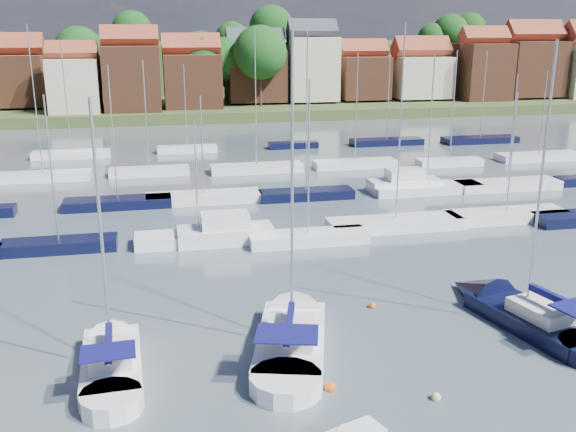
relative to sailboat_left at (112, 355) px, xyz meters
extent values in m
plane|color=#414C58|center=(12.55, 36.66, -0.36)|extent=(260.00, 260.00, 0.00)
cube|color=white|center=(0.05, -1.02, -0.11)|extent=(2.93, 6.42, 1.20)
cone|color=white|center=(-0.14, 2.91, -0.11)|extent=(2.77, 3.18, 2.62)
cylinder|color=white|center=(0.20, -4.16, -0.11)|extent=(2.75, 2.75, 1.20)
cube|color=silver|center=(0.07, -1.45, 0.84)|extent=(1.96, 2.71, 0.70)
cylinder|color=#B2B2B7|center=(0.03, -0.58, 6.32)|extent=(0.14, 0.14, 11.66)
cylinder|color=#B2B2B7|center=(0.11, -2.33, 1.69)|extent=(0.27, 3.50, 0.10)
cube|color=#101051|center=(0.11, -2.33, 1.84)|extent=(0.46, 3.33, 0.35)
cube|color=#101051|center=(0.17, -3.46, 1.99)|extent=(2.30, 1.68, 0.08)
cube|color=white|center=(8.56, -0.50, -0.11)|extent=(5.16, 8.30, 1.20)
cone|color=white|center=(9.85, 4.15, -0.11)|extent=(4.10, 4.48, 3.22)
cylinder|color=white|center=(7.53, -4.22, -0.11)|extent=(3.96, 3.96, 1.20)
cube|color=silver|center=(8.42, -1.02, 0.84)|extent=(3.03, 3.70, 0.70)
cylinder|color=#B2B2B7|center=(8.70, 0.02, 7.64)|extent=(0.14, 0.14, 14.31)
cylinder|color=#B2B2B7|center=(8.13, -2.05, 1.69)|extent=(1.24, 4.16, 0.10)
cube|color=#101051|center=(8.13, -2.05, 1.84)|extent=(1.38, 4.01, 0.35)
cube|color=#101051|center=(7.76, -3.39, 1.99)|extent=(3.15, 2.59, 0.08)
cube|color=black|center=(21.56, -0.73, -0.11)|extent=(4.67, 7.84, 1.20)
cone|color=black|center=(20.50, 3.73, -0.11)|extent=(3.80, 4.17, 3.05)
cube|color=silver|center=(21.68, -1.22, 0.84)|extent=(2.79, 3.47, 0.70)
cylinder|color=#B2B2B7|center=(21.44, -0.23, 7.43)|extent=(0.14, 0.14, 13.88)
cylinder|color=#B2B2B7|center=(21.91, -2.21, 1.69)|extent=(1.04, 3.98, 0.10)
cube|color=#101051|center=(21.91, -2.21, 1.84)|extent=(1.19, 3.83, 0.35)
sphere|color=#D85914|center=(9.48, -4.45, -0.36)|extent=(0.54, 0.54, 0.54)
sphere|color=beige|center=(13.68, -6.09, -0.36)|extent=(0.42, 0.42, 0.42)
sphere|color=#D85914|center=(14.09, 3.42, -0.36)|extent=(0.42, 0.42, 0.42)
cube|color=black|center=(-4.56, 17.20, -0.01)|extent=(8.01, 2.24, 1.00)
cylinder|color=#B2B2B7|center=(-4.56, 17.20, 5.57)|extent=(0.12, 0.12, 10.16)
cube|color=white|center=(5.28, 16.86, -0.01)|extent=(9.22, 2.58, 1.00)
cylinder|color=#B2B2B7|center=(5.28, 16.86, 4.58)|extent=(0.12, 0.12, 8.18)
cube|color=white|center=(13.18, 15.27, -0.01)|extent=(8.78, 2.46, 1.00)
cylinder|color=#B2B2B7|center=(13.18, 15.27, 6.02)|extent=(0.12, 0.12, 11.06)
cube|color=white|center=(20.78, 17.33, -0.01)|extent=(10.79, 3.02, 1.00)
cylinder|color=#B2B2B7|center=(20.78, 17.33, 7.92)|extent=(0.12, 0.12, 14.87)
cube|color=white|center=(30.53, 17.69, -0.01)|extent=(10.13, 2.84, 1.00)
cylinder|color=#B2B2B7|center=(30.53, 17.69, 5.29)|extent=(0.12, 0.12, 9.59)
cube|color=white|center=(7.24, 16.66, 0.14)|extent=(7.00, 2.60, 1.40)
cube|color=white|center=(7.24, 16.66, 1.24)|extent=(3.50, 2.20, 1.30)
cube|color=black|center=(-1.00, 28.30, -0.01)|extent=(9.30, 2.60, 1.00)
cylinder|color=#B2B2B7|center=(-1.00, 28.30, 6.23)|extent=(0.12, 0.12, 11.48)
cube|color=white|center=(6.61, 28.67, -0.01)|extent=(10.40, 2.91, 1.00)
cylinder|color=#B2B2B7|center=(6.61, 28.67, 4.87)|extent=(0.12, 0.12, 8.77)
cube|color=black|center=(16.03, 27.94, -0.01)|extent=(8.80, 2.46, 1.00)
cylinder|color=#B2B2B7|center=(16.03, 27.94, 7.65)|extent=(0.12, 0.12, 14.33)
cube|color=white|center=(27.95, 27.82, -0.01)|extent=(10.73, 3.00, 1.00)
cylinder|color=#B2B2B7|center=(27.95, 27.82, 6.56)|extent=(0.12, 0.12, 12.14)
cube|color=white|center=(36.37, 27.63, -0.01)|extent=(10.48, 2.93, 1.00)
cylinder|color=#B2B2B7|center=(36.37, 27.63, 5.63)|extent=(0.12, 0.12, 10.28)
cube|color=white|center=(26.01, 28.66, 0.14)|extent=(7.00, 2.60, 1.40)
cube|color=white|center=(26.01, 28.66, 1.24)|extent=(3.50, 2.20, 1.30)
cube|color=white|center=(-9.17, 40.87, -0.01)|extent=(9.71, 2.72, 1.00)
cylinder|color=#B2B2B7|center=(-9.17, 40.87, 7.93)|extent=(0.12, 0.12, 14.88)
cube|color=white|center=(1.71, 41.17, -0.01)|extent=(8.49, 2.38, 1.00)
cylinder|color=#B2B2B7|center=(1.71, 41.17, 6.14)|extent=(0.12, 0.12, 11.31)
cube|color=white|center=(13.34, 40.44, -0.01)|extent=(10.16, 2.85, 1.00)
cylinder|color=#B2B2B7|center=(13.34, 40.44, 7.78)|extent=(0.12, 0.12, 14.59)
cube|color=white|center=(24.72, 40.56, -0.01)|extent=(9.53, 2.67, 1.00)
cylinder|color=#B2B2B7|center=(24.72, 40.56, 6.44)|extent=(0.12, 0.12, 11.91)
cube|color=white|center=(35.70, 39.16, -0.01)|extent=(7.62, 2.13, 1.00)
cylinder|color=#B2B2B7|center=(35.70, 39.16, 6.55)|extent=(0.12, 0.12, 12.13)
cube|color=white|center=(47.77, 40.25, -0.01)|extent=(10.17, 2.85, 1.00)
cylinder|color=#B2B2B7|center=(47.77, 40.25, 5.35)|extent=(0.12, 0.12, 9.73)
cube|color=white|center=(-7.71, 53.22, -0.01)|extent=(9.24, 2.59, 1.00)
cylinder|color=#B2B2B7|center=(-7.71, 53.22, 7.07)|extent=(0.12, 0.12, 13.17)
cube|color=white|center=(6.46, 53.96, -0.01)|extent=(7.57, 2.12, 1.00)
cylinder|color=#B2B2B7|center=(6.46, 53.96, 5.61)|extent=(0.12, 0.12, 10.24)
cube|color=black|center=(20.43, 54.13, -0.01)|extent=(6.58, 1.84, 1.00)
cylinder|color=#B2B2B7|center=(20.43, 54.13, 4.49)|extent=(0.12, 0.12, 8.01)
cube|color=black|center=(33.49, 54.06, -0.01)|extent=(9.92, 2.78, 1.00)
cylinder|color=#B2B2B7|center=(33.49, 54.06, 5.95)|extent=(0.12, 0.12, 10.92)
cube|color=black|center=(46.83, 53.03, -0.01)|extent=(10.55, 2.95, 1.00)
cylinder|color=#B2B2B7|center=(46.83, 53.03, 6.24)|extent=(0.12, 0.12, 11.51)
cube|color=#405028|center=(12.55, 113.66, -0.06)|extent=(200.00, 70.00, 3.00)
cube|color=#405028|center=(12.55, 138.66, 4.64)|extent=(200.00, 60.00, 14.00)
cube|color=brown|center=(-21.10, 94.45, 6.20)|extent=(10.37, 9.97, 8.73)
cube|color=brown|center=(-21.10, 94.45, 11.83)|extent=(10.57, 5.13, 5.13)
cube|color=beige|center=(-10.20, 85.66, 5.72)|extent=(8.09, 8.80, 8.96)
cube|color=brown|center=(-10.20, 85.66, 11.19)|extent=(8.25, 4.00, 4.00)
cube|color=brown|center=(-0.80, 86.60, 6.72)|extent=(9.36, 10.17, 10.97)
cube|color=brown|center=(-0.80, 86.60, 13.35)|extent=(9.54, 4.63, 4.63)
cube|color=brown|center=(9.50, 88.31, 5.95)|extent=(9.90, 8.56, 9.42)
cube|color=brown|center=(9.50, 88.31, 11.87)|extent=(10.10, 4.90, 4.90)
cube|color=brown|center=(21.64, 93.31, 6.58)|extent=(10.59, 8.93, 9.49)
cube|color=#383A42|center=(21.64, 93.31, 12.63)|extent=(10.80, 5.24, 5.24)
cube|color=beige|center=(32.26, 92.46, 7.66)|extent=(9.01, 8.61, 11.65)
cube|color=#383A42|center=(32.26, 92.46, 14.59)|extent=(9.19, 4.46, 4.46)
cube|color=brown|center=(42.72, 93.66, 5.84)|extent=(9.10, 9.34, 8.00)
cube|color=brown|center=(42.72, 93.66, 10.95)|extent=(9.28, 4.50, 4.50)
cube|color=beige|center=(54.50, 93.25, 5.78)|extent=(10.86, 9.59, 7.88)
cube|color=brown|center=(54.50, 93.25, 11.05)|extent=(11.07, 5.37, 5.37)
cube|color=brown|center=(66.30, 90.58, 6.72)|extent=(9.18, 9.96, 10.97)
cube|color=brown|center=(66.30, 90.58, 13.33)|extent=(9.36, 4.54, 4.54)
cube|color=brown|center=(77.72, 91.87, 7.22)|extent=(11.39, 9.67, 10.76)
cube|color=brown|center=(77.72, 91.87, 14.00)|extent=(11.62, 5.64, 5.64)
cylinder|color=#382619|center=(69.32, 112.17, 8.15)|extent=(0.50, 0.50, 4.47)
sphere|color=#1D5019|center=(69.32, 112.17, 14.22)|extent=(8.18, 8.18, 8.18)
cylinder|color=#382619|center=(16.01, 92.59, 3.47)|extent=(0.50, 0.50, 4.46)
sphere|color=#1D5019|center=(16.01, 92.59, 9.52)|extent=(8.15, 8.15, 8.15)
cylinder|color=#382619|center=(27.77, 110.34, 8.21)|extent=(0.50, 0.50, 5.15)
sphere|color=#1D5019|center=(27.77, 110.34, 15.20)|extent=(9.41, 9.41, 9.41)
cylinder|color=#382619|center=(-1.00, 112.97, 8.31)|extent=(0.50, 0.50, 4.56)
sphere|color=#1D5019|center=(-1.00, 112.97, 14.50)|extent=(8.34, 8.34, 8.34)
cylinder|color=#382619|center=(-10.69, 101.91, 3.81)|extent=(0.50, 0.50, 5.15)
sphere|color=#1D5019|center=(-10.69, 101.91, 10.81)|extent=(9.42, 9.42, 9.42)
cylinder|color=#382619|center=(26.30, 101.37, 3.12)|extent=(0.50, 0.50, 3.77)
sphere|color=#1D5019|center=(26.30, 101.37, 8.23)|extent=(6.89, 6.89, 6.89)
cylinder|color=#382619|center=(21.59, 87.60, 3.84)|extent=(0.50, 0.50, 5.21)
sphere|color=#1D5019|center=(21.59, 87.60, 10.92)|extent=(9.53, 9.53, 9.53)
cylinder|color=#382619|center=(74.48, 98.28, 2.72)|extent=(0.50, 0.50, 2.97)
sphere|color=#1D5019|center=(74.48, 98.28, 6.76)|extent=(5.44, 5.44, 5.44)
cylinder|color=#382619|center=(11.40, 90.41, 3.66)|extent=(0.50, 0.50, 4.84)
sphere|color=#1D5019|center=(11.40, 90.41, 10.23)|extent=(8.85, 8.85, 8.85)
cylinder|color=#382619|center=(65.23, 112.38, 7.80)|extent=(0.50, 0.50, 3.72)
sphere|color=#1D5019|center=(65.23, 112.38, 12.85)|extent=(6.80, 6.80, 6.80)
cylinder|color=#382619|center=(66.60, 90.79, 3.26)|extent=(0.50, 0.50, 4.05)
sphere|color=#1D5019|center=(66.60, 90.79, 8.75)|extent=(7.40, 7.40, 7.40)
cylinder|color=#382619|center=(19.38, 109.95, 7.55)|extent=(0.50, 0.50, 3.93)
sphere|color=#1D5019|center=(19.38, 109.95, 12.88)|extent=(7.19, 7.19, 7.19)
cylinder|color=#382619|center=(43.20, 96.83, 3.15)|extent=(0.50, 0.50, 3.82)
sphere|color=#1D5019|center=(43.20, 96.83, 8.34)|extent=(6.99, 6.99, 6.99)
cylinder|color=#382619|center=(-4.90, 89.78, 2.98)|extent=(0.50, 0.50, 3.48)
sphere|color=#1D5019|center=(-4.90, 89.78, 7.70)|extent=(6.37, 6.37, 6.37)
cylinder|color=#382619|center=(70.06, 99.47, 2.73)|extent=(0.50, 0.50, 2.99)
sphere|color=#1D5019|center=(70.06, 99.47, 6.78)|extent=(5.46, 5.46, 5.46)
cylinder|color=#382619|center=(16.15, 95.70, 2.86)|extent=(0.50, 0.50, 3.25)
sphere|color=#1D5019|center=(16.15, 95.70, 7.27)|extent=(5.94, 5.94, 5.94)
cylinder|color=#382619|center=(9.49, 97.40, 2.73)|extent=(0.50, 0.50, 2.98)
sphere|color=#1D5019|center=(9.49, 97.40, 6.78)|extent=(5.46, 5.46, 5.46)
cylinder|color=#382619|center=(77.21, 118.40, 8.99)|extent=(0.50, 0.50, 4.29)
sphere|color=#1D5019|center=(77.21, 118.40, 14.81)|extent=(7.84, 7.84, 7.84)
camera|label=1|loc=(2.62, -28.37, 14.79)|focal=40.00mm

